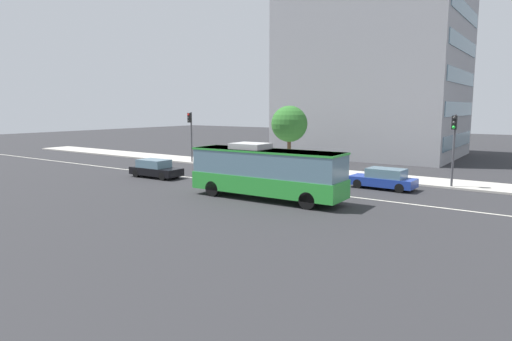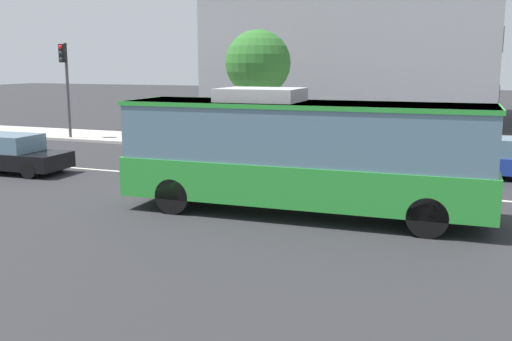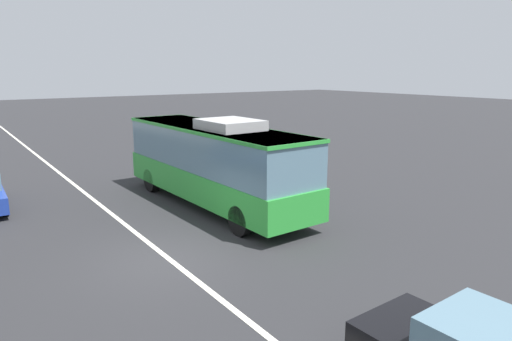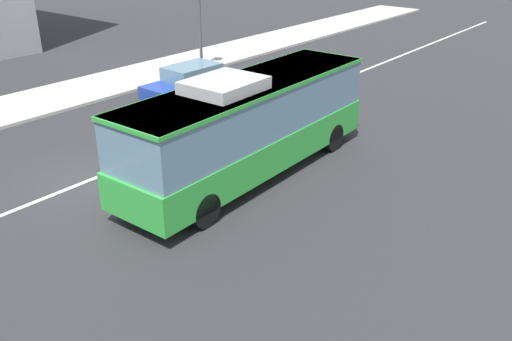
{
  "view_description": "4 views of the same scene",
  "coord_description": "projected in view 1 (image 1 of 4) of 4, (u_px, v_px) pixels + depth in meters",
  "views": [
    {
      "loc": [
        18.8,
        -26.43,
        5.69
      ],
      "look_at": [
        2.97,
        -3.72,
        1.75
      ],
      "focal_mm": 31.23,
      "sensor_mm": 36.0,
      "label": 1
    },
    {
      "loc": [
        8.15,
        -18.76,
        4.13
      ],
      "look_at": [
        2.74,
        -4.63,
        1.33
      ],
      "focal_mm": 40.8,
      "sensor_mm": 36.0,
      "label": 2
    },
    {
      "loc": [
        -11.33,
        4.89,
        5.21
      ],
      "look_at": [
        2.53,
        -4.85,
        1.46
      ],
      "focal_mm": 32.06,
      "sensor_mm": 36.0,
      "label": 3
    },
    {
      "loc": [
        -8.74,
        -14.14,
        7.68
      ],
      "look_at": [
        2.08,
        -5.29,
        1.19
      ],
      "focal_mm": 38.32,
      "sensor_mm": 36.0,
      "label": 4
    }
  ],
  "objects": [
    {
      "name": "lane_centre_line",
      "position": [
        252.0,
        185.0,
        32.91
      ],
      "size": [
        76.0,
        0.16,
        0.01
      ],
      "primitive_type": "cube",
      "color": "silver",
      "rests_on": "ground_plane"
    },
    {
      "name": "street_tree_kerbside_left",
      "position": [
        289.0,
        124.0,
        42.0
      ],
      "size": [
        3.42,
        3.42,
        5.86
      ],
      "color": "#4C3823",
      "rests_on": "ground_plane"
    },
    {
      "name": "traffic_light_mid_block",
      "position": [
        190.0,
        128.0,
        45.23
      ],
      "size": [
        0.34,
        0.62,
        5.2
      ],
      "rotation": [
        0.0,
        0.0,
        -1.48
      ],
      "color": "#47474C",
      "rests_on": "ground_plane"
    },
    {
      "name": "office_block_background",
      "position": [
        375.0,
        69.0,
        52.8
      ],
      "size": [
        19.42,
        16.69,
        20.4
      ],
      "rotation": [
        0.0,
        0.0,
        0.01
      ],
      "color": "#939399",
      "rests_on": "ground_plane"
    },
    {
      "name": "ground_plane",
      "position": [
        252.0,
        185.0,
        32.91
      ],
      "size": [
        160.0,
        160.0,
        0.0
      ],
      "primitive_type": "plane",
      "color": "#28282B"
    },
    {
      "name": "sedan_blue",
      "position": [
        384.0,
        179.0,
        31.21
      ],
      "size": [
        4.55,
        1.93,
        1.46
      ],
      "rotation": [
        0.0,
        0.0,
        3.11
      ],
      "color": "#1E3899",
      "rests_on": "ground_plane"
    },
    {
      "name": "sidewalk_kerb",
      "position": [
        307.0,
        171.0,
        39.86
      ],
      "size": [
        80.0,
        3.93,
        0.14
      ],
      "primitive_type": "cube",
      "color": "#B2ADA3",
      "rests_on": "ground_plane"
    },
    {
      "name": "transit_bus",
      "position": [
        266.0,
        171.0,
        27.55
      ],
      "size": [
        10.07,
        2.78,
        3.46
      ],
      "rotation": [
        0.0,
        0.0,
        0.03
      ],
      "color": "green",
      "rests_on": "ground_plane"
    },
    {
      "name": "traffic_light_near_corner",
      "position": [
        454.0,
        138.0,
        30.97
      ],
      "size": [
        0.32,
        0.62,
        5.2
      ],
      "rotation": [
        0.0,
        0.0,
        -1.57
      ],
      "color": "#47474C",
      "rests_on": "ground_plane"
    },
    {
      "name": "sedan_black",
      "position": [
        155.0,
        169.0,
        36.33
      ],
      "size": [
        4.55,
        1.93,
        1.46
      ],
      "rotation": [
        0.0,
        0.0,
        0.03
      ],
      "color": "black",
      "rests_on": "ground_plane"
    }
  ]
}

